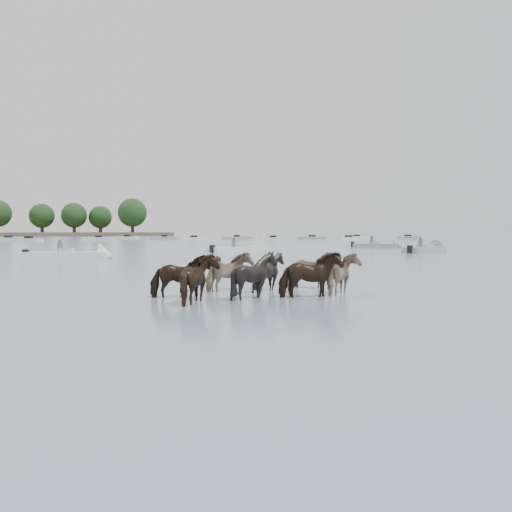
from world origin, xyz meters
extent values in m
plane|color=slate|center=(0.00, 0.00, 0.00)|extent=(400.00, 400.00, 0.00)
imported|color=black|center=(-0.71, -0.58, 0.55)|extent=(1.72, 0.87, 1.42)
imported|color=#856F5A|center=(0.97, 0.63, 0.53)|extent=(1.72, 1.78, 1.39)
imported|color=black|center=(2.17, 0.43, 0.53)|extent=(1.31, 1.18, 1.38)
imported|color=gray|center=(3.64, 0.78, 0.54)|extent=(1.80, 1.55, 1.40)
imported|color=black|center=(-0.26, -1.71, 0.56)|extent=(1.24, 1.44, 1.44)
imported|color=black|center=(1.31, -1.18, 0.58)|extent=(1.59, 1.47, 1.49)
imported|color=black|center=(2.88, -1.42, 0.58)|extent=(1.76, 0.82, 1.48)
imported|color=gray|center=(4.16, -0.93, 0.53)|extent=(1.53, 1.67, 1.39)
sphere|color=black|center=(2.98, 15.28, 0.12)|extent=(0.44, 0.44, 0.44)
cube|color=black|center=(2.73, 15.28, 0.02)|extent=(0.50, 0.22, 0.18)
cube|color=silver|center=(-6.15, 20.14, 0.20)|extent=(5.27, 2.22, 0.55)
cone|color=silver|center=(-3.62, 19.82, 0.20)|extent=(1.09, 1.70, 1.60)
cube|color=#99ADB7|center=(-6.15, 20.14, 0.55)|extent=(0.93, 1.21, 0.35)
cube|color=black|center=(-8.68, 20.45, 0.35)|extent=(0.39, 0.39, 0.60)
cylinder|color=#595966|center=(-6.55, 20.14, 0.75)|extent=(0.36, 0.36, 0.70)
sphere|color=#595966|center=(-6.55, 20.14, 1.20)|extent=(0.24, 0.24, 0.24)
cube|color=silver|center=(6.84, 27.58, 0.20)|extent=(5.55, 3.71, 0.55)
cone|color=silver|center=(9.28, 28.71, 0.20)|extent=(1.49, 1.83, 1.60)
cube|color=#99ADB7|center=(6.84, 27.58, 0.55)|extent=(1.20, 1.35, 0.35)
cube|color=black|center=(4.40, 26.46, 0.35)|extent=(0.46, 0.46, 0.60)
cylinder|color=#595966|center=(6.44, 27.58, 0.75)|extent=(0.36, 0.36, 0.70)
sphere|color=#595966|center=(6.44, 27.58, 1.20)|extent=(0.24, 0.24, 0.24)
cube|color=gray|center=(21.85, 23.12, 0.20)|extent=(4.87, 3.69, 0.55)
cone|color=gray|center=(23.89, 24.27, 0.20)|extent=(1.57, 1.84, 1.60)
cube|color=#99ADB7|center=(21.85, 23.12, 0.55)|extent=(1.25, 1.37, 0.35)
cube|color=black|center=(19.80, 21.97, 0.35)|extent=(0.48, 0.48, 0.60)
cylinder|color=#595966|center=(21.45, 23.12, 0.75)|extent=(0.36, 0.36, 0.70)
sphere|color=#595966|center=(21.45, 23.12, 1.20)|extent=(0.24, 0.24, 0.24)
cube|color=gray|center=(22.64, 33.60, 0.20)|extent=(4.90, 3.24, 0.55)
cone|color=gray|center=(24.78, 32.73, 0.20)|extent=(1.44, 1.82, 1.60)
cube|color=#99ADB7|center=(22.64, 33.60, 0.55)|extent=(1.16, 1.34, 0.35)
cube|color=black|center=(20.49, 34.48, 0.35)|extent=(0.46, 0.46, 0.60)
cylinder|color=#595966|center=(22.24, 33.60, 0.75)|extent=(0.36, 0.36, 0.70)
sphere|color=#595966|center=(22.24, 33.60, 1.20)|extent=(0.24, 0.24, 0.24)
cube|color=silver|center=(-22.58, 80.11, 0.22)|extent=(5.76, 3.54, 0.60)
cube|color=black|center=(-22.58, 80.11, 0.60)|extent=(1.31, 1.31, 0.50)
cube|color=silver|center=(-17.91, 72.21, 0.22)|extent=(4.59, 3.20, 0.60)
cube|color=black|center=(-17.91, 72.21, 0.60)|extent=(1.33, 1.33, 0.50)
cube|color=silver|center=(-7.64, 78.83, 0.22)|extent=(5.77, 2.59, 0.60)
cube|color=black|center=(-7.64, 78.83, 0.60)|extent=(1.18, 1.18, 0.50)
cube|color=silver|center=(-2.79, 87.23, 0.22)|extent=(4.39, 2.83, 0.60)
cube|color=black|center=(-2.79, 87.23, 0.60)|extent=(1.28, 1.28, 0.50)
cube|color=gray|center=(4.04, 84.21, 0.22)|extent=(5.78, 1.70, 0.60)
cube|color=black|center=(4.04, 84.21, 0.60)|extent=(1.03, 1.03, 0.50)
cube|color=silver|center=(8.82, 76.73, 0.22)|extent=(5.22, 2.63, 0.60)
cube|color=black|center=(8.82, 76.73, 0.60)|extent=(1.21, 1.21, 0.50)
cube|color=gray|center=(17.63, 81.24, 0.22)|extent=(5.69, 1.58, 0.60)
cube|color=black|center=(17.63, 81.24, 0.60)|extent=(1.01, 1.01, 0.50)
cube|color=silver|center=(22.06, 71.19, 0.22)|extent=(4.57, 1.69, 0.60)
cube|color=black|center=(22.06, 71.19, 0.60)|extent=(1.04, 1.04, 0.50)
cube|color=gray|center=(31.80, 77.97, 0.22)|extent=(5.70, 2.63, 0.60)
cube|color=black|center=(31.80, 77.97, 0.60)|extent=(1.19, 1.19, 0.50)
cube|color=silver|center=(36.72, 72.01, 0.22)|extent=(5.35, 3.52, 0.60)
cube|color=black|center=(36.72, 72.01, 0.60)|extent=(1.32, 1.32, 0.50)
cube|color=silver|center=(42.96, 82.04, 0.22)|extent=(5.97, 3.61, 0.60)
cube|color=black|center=(42.96, 82.04, 0.60)|extent=(1.30, 1.30, 0.50)
cube|color=gray|center=(52.47, 78.29, 0.22)|extent=(4.40, 1.93, 0.60)
cube|color=black|center=(52.47, 78.29, 0.60)|extent=(1.10, 1.10, 0.50)
cylinder|color=#382619|center=(-28.74, 153.18, 1.68)|extent=(1.00, 1.00, 3.36)
sphere|color=black|center=(-28.74, 153.18, 6.07)|extent=(7.47, 7.47, 7.47)
cylinder|color=#382619|center=(-19.11, 150.85, 1.72)|extent=(1.00, 1.00, 3.44)
sphere|color=black|center=(-19.11, 150.85, 6.22)|extent=(7.65, 7.65, 7.65)
cylinder|color=#382619|center=(-11.45, 151.87, 1.58)|extent=(1.00, 1.00, 3.16)
sphere|color=black|center=(-11.45, 151.87, 5.70)|extent=(7.02, 7.02, 7.02)
cylinder|color=#382619|center=(-1.70, 142.92, 1.92)|extent=(1.00, 1.00, 3.84)
sphere|color=black|center=(-1.70, 142.92, 6.93)|extent=(8.53, 8.53, 8.53)
camera|label=1|loc=(-2.03, -15.08, 1.94)|focal=35.86mm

